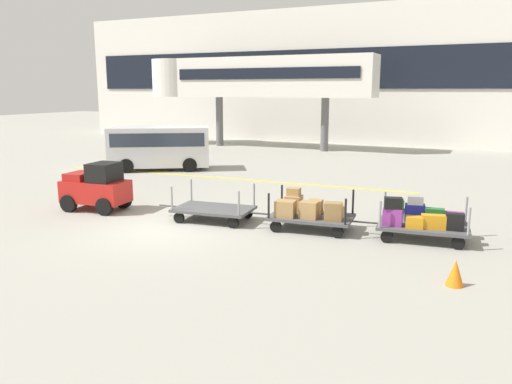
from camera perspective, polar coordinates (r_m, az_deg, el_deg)
The scene contains 10 objects.
ground_plane at distance 14.61m, azimuth -10.55°, elevation -4.24°, with size 120.00×120.00×0.00m, color #9E9B91.
apron_lead_line at distance 22.81m, azimuth -3.97°, elevation 1.58°, with size 17.13×0.20×0.01m, color yellow.
terminal_building at distance 38.30m, azimuth 12.84°, elevation 12.59°, with size 48.63×2.51×9.70m.
jet_bridge at distance 34.93m, azimuth -1.02°, elevation 12.65°, with size 16.01×3.00×5.98m.
baggage_tug at distance 17.37m, azimuth -17.44°, elevation 0.48°, with size 2.20×1.41×1.58m.
baggage_cart_lead at distance 15.37m, azimuth -4.78°, elevation -1.96°, with size 3.06×1.62×1.10m.
baggage_cart_middle at distance 14.40m, azimuth 6.01°, elevation -2.15°, with size 3.06×1.62×1.10m.
baggage_cart_tail at distance 14.07m, azimuth 17.95°, elevation -2.94°, with size 3.06×1.62×1.15m.
shuttle_van at distance 25.45m, azimuth -10.80°, elevation 5.23°, with size 5.09×4.10×2.10m.
safety_cone_near at distance 11.10m, azimuth 21.42°, elevation -8.43°, with size 0.36×0.36×0.55m, color orange.
Camera 1 is at (8.25, -11.40, 3.90)m, focal length 35.71 mm.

